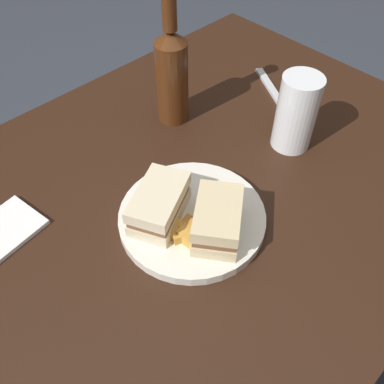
{
  "coord_description": "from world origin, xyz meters",
  "views": [
    {
      "loc": [
        -0.35,
        -0.36,
        1.28
      ],
      "look_at": [
        -0.03,
        -0.03,
        0.76
      ],
      "focal_mm": 39.4,
      "sensor_mm": 36.0,
      "label": 1
    }
  ],
  "objects": [
    {
      "name": "fork",
      "position": [
        0.33,
        0.08,
        0.73
      ],
      "size": [
        0.1,
        0.16,
        0.01
      ],
      "primitive_type": "cube",
      "rotation": [
        0.0,
        0.0,
        1.05
      ],
      "color": "silver",
      "rests_on": "dining_table"
    },
    {
      "name": "sandwich_half_right",
      "position": [
        -0.05,
        -0.11,
        0.78
      ],
      "size": [
        0.13,
        0.12,
        0.06
      ],
      "color": "beige",
      "rests_on": "plate"
    },
    {
      "name": "potato_wedge_middle",
      "position": [
        -0.1,
        -0.06,
        0.75
      ],
      "size": [
        0.04,
        0.05,
        0.02
      ],
      "primitive_type": "cube",
      "rotation": [
        0.0,
        0.0,
        4.33
      ],
      "color": "gold",
      "rests_on": "plate"
    },
    {
      "name": "plate",
      "position": [
        -0.05,
        -0.05,
        0.74
      ],
      "size": [
        0.24,
        0.24,
        0.02
      ],
      "primitive_type": "cylinder",
      "color": "silver",
      "rests_on": "dining_table"
    },
    {
      "name": "potato_wedge_stray",
      "position": [
        -0.07,
        -0.08,
        0.75
      ],
      "size": [
        0.03,
        0.04,
        0.02
      ],
      "primitive_type": "cube",
      "rotation": [
        0.0,
        0.0,
        1.83
      ],
      "color": "#AD702D",
      "rests_on": "plate"
    },
    {
      "name": "sandwich_half_left",
      "position": [
        -0.09,
        -0.02,
        0.77
      ],
      "size": [
        0.13,
        0.11,
        0.06
      ],
      "color": "beige",
      "rests_on": "plate"
    },
    {
      "name": "cider_bottle",
      "position": [
        0.11,
        0.17,
        0.83
      ],
      "size": [
        0.06,
        0.06,
        0.27
      ],
      "color": "#47230F",
      "rests_on": "dining_table"
    },
    {
      "name": "potato_wedge_right_edge",
      "position": [
        -0.07,
        -0.08,
        0.76
      ],
      "size": [
        0.05,
        0.02,
        0.02
      ],
      "primitive_type": "cube",
      "rotation": [
        0.0,
        0.0,
        2.98
      ],
      "color": "#B77F33",
      "rests_on": "plate"
    },
    {
      "name": "potato_wedge_front",
      "position": [
        -0.1,
        -0.04,
        0.75
      ],
      "size": [
        0.06,
        0.05,
        0.02
      ],
      "primitive_type": "cube",
      "rotation": [
        0.0,
        0.0,
        3.73
      ],
      "color": "gold",
      "rests_on": "plate"
    },
    {
      "name": "potato_wedge_back",
      "position": [
        -0.09,
        -0.07,
        0.75
      ],
      "size": [
        0.05,
        0.05,
        0.02
      ],
      "primitive_type": "cube",
      "rotation": [
        0.0,
        0.0,
        5.56
      ],
      "color": "gold",
      "rests_on": "plate"
    },
    {
      "name": "napkin",
      "position": [
        -0.29,
        0.14,
        0.73
      ],
      "size": [
        0.12,
        0.11,
        0.01
      ],
      "primitive_type": "cube",
      "rotation": [
        0.0,
        0.0,
        0.15
      ],
      "color": "white",
      "rests_on": "dining_table"
    },
    {
      "name": "dining_table",
      "position": [
        0.0,
        0.0,
        0.36
      ],
      "size": [
        1.09,
        0.8,
        0.73
      ],
      "primitive_type": "cube",
      "color": "black",
      "rests_on": "ground"
    },
    {
      "name": "ground_plane",
      "position": [
        0.0,
        0.0,
        0.0
      ],
      "size": [
        6.0,
        6.0,
        0.0
      ],
      "primitive_type": "plane",
      "color": "#333842"
    },
    {
      "name": "pint_glass",
      "position": [
        0.22,
        -0.05,
        0.79
      ],
      "size": [
        0.07,
        0.07,
        0.15
      ],
      "color": "white",
      "rests_on": "dining_table"
    },
    {
      "name": "potato_wedge_left_edge",
      "position": [
        -0.09,
        -0.09,
        0.76
      ],
      "size": [
        0.02,
        0.04,
        0.02
      ],
      "primitive_type": "cube",
      "rotation": [
        0.0,
        0.0,
        1.63
      ],
      "color": "gold",
      "rests_on": "plate"
    }
  ]
}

